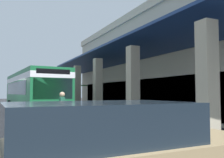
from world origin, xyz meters
TOP-DOWN VIEW (x-y plane):
  - ground at (0.00, 8.00)m, footprint 120.00×120.00m
  - curb_strip at (0.20, 4.90)m, footprint 30.71×0.50m
  - plaza_building at (0.20, 14.53)m, footprint 25.90×15.31m
  - transit_bus at (-2.83, 1.61)m, footprint 11.37×3.42m
  - parked_sedan_tan at (13.49, 0.67)m, footprint 2.52×4.45m
  - pedestrian at (6.50, 1.65)m, footprint 0.64×0.51m
  - potted_palm at (-6.32, 6.17)m, footprint 1.97×2.10m

SIDE VIEW (x-z plane):
  - ground at x=0.00m, z-range 0.00..0.00m
  - curb_strip at x=0.20m, z-range 0.00..0.12m
  - potted_palm at x=-6.32m, z-range -0.68..1.89m
  - parked_sedan_tan at x=13.49m, z-range 0.02..1.49m
  - pedestrian at x=6.50m, z-range 0.10..1.75m
  - transit_bus at x=-2.83m, z-range 0.18..3.52m
  - plaza_building at x=0.20m, z-range 0.00..8.04m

